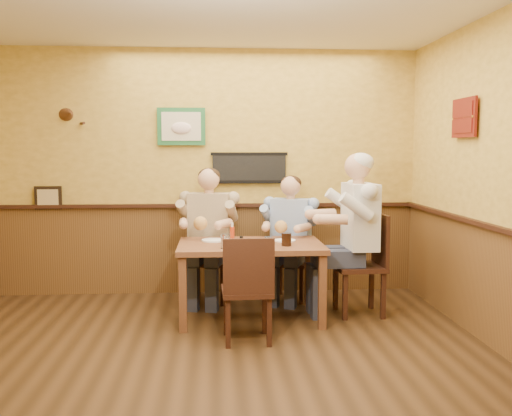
{
  "coord_description": "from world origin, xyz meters",
  "views": [
    {
      "loc": [
        0.18,
        -4.07,
        1.66
      ],
      "look_at": [
        0.57,
        1.36,
        1.1
      ],
      "focal_mm": 40.0,
      "sensor_mm": 36.0,
      "label": 1
    }
  ],
  "objects_px": {
    "diner_white_elder": "(360,243)",
    "hot_sauce_bottle": "(232,234)",
    "dining_table": "(251,252)",
    "water_glass_left": "(226,241)",
    "chair_right_end": "(359,264)",
    "cola_tumbler": "(286,239)",
    "water_glass_mid": "(268,243)",
    "chair_back_right": "(291,261)",
    "chair_near_side": "(247,288)",
    "diner_blue_polo": "(291,244)",
    "diner_tan_shirt": "(210,242)",
    "salt_shaker": "(227,240)",
    "pepper_shaker": "(241,240)",
    "chair_back_left": "(210,260)"
  },
  "relations": [
    {
      "from": "diner_tan_shirt",
      "to": "diner_white_elder",
      "type": "distance_m",
      "value": 1.62
    },
    {
      "from": "chair_back_right",
      "to": "water_glass_mid",
      "type": "height_order",
      "value": "same"
    },
    {
      "from": "diner_tan_shirt",
      "to": "dining_table",
      "type": "bearing_deg",
      "value": -47.53
    },
    {
      "from": "chair_back_right",
      "to": "water_glass_mid",
      "type": "bearing_deg",
      "value": -86.21
    },
    {
      "from": "chair_back_left",
      "to": "diner_white_elder",
      "type": "bearing_deg",
      "value": -10.54
    },
    {
      "from": "chair_back_left",
      "to": "cola_tumbler",
      "type": "distance_m",
      "value": 1.17
    },
    {
      "from": "chair_back_left",
      "to": "chair_right_end",
      "type": "height_order",
      "value": "chair_right_end"
    },
    {
      "from": "diner_blue_polo",
      "to": "water_glass_mid",
      "type": "xyz_separation_m",
      "value": [
        -0.35,
        -1.06,
        0.19
      ]
    },
    {
      "from": "diner_white_elder",
      "to": "hot_sauce_bottle",
      "type": "height_order",
      "value": "diner_white_elder"
    },
    {
      "from": "diner_white_elder",
      "to": "chair_right_end",
      "type": "bearing_deg",
      "value": 0.0
    },
    {
      "from": "chair_near_side",
      "to": "hot_sauce_bottle",
      "type": "xyz_separation_m",
      "value": [
        -0.11,
        0.66,
        0.38
      ]
    },
    {
      "from": "dining_table",
      "to": "cola_tumbler",
      "type": "relative_size",
      "value": 11.44
    },
    {
      "from": "diner_white_elder",
      "to": "hot_sauce_bottle",
      "type": "distance_m",
      "value": 1.28
    },
    {
      "from": "water_glass_mid",
      "to": "salt_shaker",
      "type": "xyz_separation_m",
      "value": [
        -0.37,
        0.32,
        -0.02
      ]
    },
    {
      "from": "chair_right_end",
      "to": "chair_near_side",
      "type": "xyz_separation_m",
      "value": [
        -1.17,
        -0.73,
        -0.05
      ]
    },
    {
      "from": "chair_near_side",
      "to": "diner_tan_shirt",
      "type": "distance_m",
      "value": 1.39
    },
    {
      "from": "chair_right_end",
      "to": "salt_shaker",
      "type": "bearing_deg",
      "value": -87.44
    },
    {
      "from": "diner_blue_polo",
      "to": "cola_tumbler",
      "type": "xyz_separation_m",
      "value": [
        -0.16,
        -0.88,
        0.19
      ]
    },
    {
      "from": "chair_right_end",
      "to": "chair_near_side",
      "type": "height_order",
      "value": "chair_right_end"
    },
    {
      "from": "hot_sauce_bottle",
      "to": "chair_right_end",
      "type": "bearing_deg",
      "value": 3.11
    },
    {
      "from": "salt_shaker",
      "to": "pepper_shaker",
      "type": "relative_size",
      "value": 0.97
    },
    {
      "from": "chair_back_left",
      "to": "pepper_shaker",
      "type": "height_order",
      "value": "chair_back_left"
    },
    {
      "from": "dining_table",
      "to": "diner_white_elder",
      "type": "height_order",
      "value": "diner_white_elder"
    },
    {
      "from": "chair_right_end",
      "to": "diner_blue_polo",
      "type": "xyz_separation_m",
      "value": [
        -0.61,
        0.64,
        0.11
      ]
    },
    {
      "from": "water_glass_mid",
      "to": "pepper_shaker",
      "type": "bearing_deg",
      "value": 130.11
    },
    {
      "from": "diner_tan_shirt",
      "to": "water_glass_left",
      "type": "xyz_separation_m",
      "value": [
        0.16,
        -0.95,
        0.16
      ]
    },
    {
      "from": "chair_back_right",
      "to": "cola_tumbler",
      "type": "bearing_deg",
      "value": -78.35
    },
    {
      "from": "chair_back_left",
      "to": "hot_sauce_bottle",
      "type": "xyz_separation_m",
      "value": [
        0.23,
        -0.67,
        0.38
      ]
    },
    {
      "from": "water_glass_left",
      "to": "water_glass_mid",
      "type": "relative_size",
      "value": 1.15
    },
    {
      "from": "chair_right_end",
      "to": "water_glass_left",
      "type": "height_order",
      "value": "chair_right_end"
    },
    {
      "from": "diner_tan_shirt",
      "to": "diner_white_elder",
      "type": "xyz_separation_m",
      "value": [
        1.5,
        -0.6,
        0.07
      ]
    },
    {
      "from": "water_glass_mid",
      "to": "hot_sauce_bottle",
      "type": "relative_size",
      "value": 0.63
    },
    {
      "from": "chair_near_side",
      "to": "diner_white_elder",
      "type": "relative_size",
      "value": 0.64
    },
    {
      "from": "hot_sauce_bottle",
      "to": "salt_shaker",
      "type": "distance_m",
      "value": 0.08
    },
    {
      "from": "chair_near_side",
      "to": "chair_back_right",
      "type": "bearing_deg",
      "value": -114.26
    },
    {
      "from": "hot_sauce_bottle",
      "to": "salt_shaker",
      "type": "relative_size",
      "value": 2.34
    },
    {
      "from": "diner_blue_polo",
      "to": "salt_shaker",
      "type": "distance_m",
      "value": 1.04
    },
    {
      "from": "chair_right_end",
      "to": "diner_white_elder",
      "type": "bearing_deg",
      "value": 0.0
    },
    {
      "from": "chair_back_right",
      "to": "cola_tumbler",
      "type": "distance_m",
      "value": 0.97
    },
    {
      "from": "chair_back_left",
      "to": "diner_blue_polo",
      "type": "xyz_separation_m",
      "value": [
        0.89,
        0.03,
        0.16
      ]
    },
    {
      "from": "water_glass_mid",
      "to": "chair_back_right",
      "type": "bearing_deg",
      "value": 71.83
    },
    {
      "from": "diner_tan_shirt",
      "to": "water_glass_mid",
      "type": "distance_m",
      "value": 1.17
    },
    {
      "from": "chair_right_end",
      "to": "hot_sauce_bottle",
      "type": "bearing_deg",
      "value": -88.8
    },
    {
      "from": "dining_table",
      "to": "water_glass_left",
      "type": "relative_size",
      "value": 10.54
    },
    {
      "from": "chair_back_left",
      "to": "cola_tumbler",
      "type": "bearing_deg",
      "value": -37.57
    },
    {
      "from": "chair_near_side",
      "to": "water_glass_left",
      "type": "relative_size",
      "value": 7.0
    },
    {
      "from": "water_glass_left",
      "to": "cola_tumbler",
      "type": "xyz_separation_m",
      "value": [
        0.58,
        0.1,
        -0.01
      ]
    },
    {
      "from": "water_glass_left",
      "to": "dining_table",
      "type": "bearing_deg",
      "value": 48.12
    },
    {
      "from": "dining_table",
      "to": "chair_right_end",
      "type": "xyz_separation_m",
      "value": [
        1.1,
        0.07,
        -0.15
      ]
    },
    {
      "from": "cola_tumbler",
      "to": "water_glass_mid",
      "type": "bearing_deg",
      "value": -135.8
    }
  ]
}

